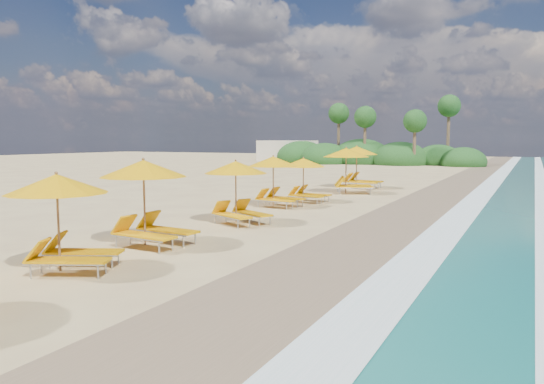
% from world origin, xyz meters
% --- Properties ---
extents(ground, '(160.00, 160.00, 0.00)m').
position_xyz_m(ground, '(0.00, 0.00, 0.00)').
color(ground, tan).
rests_on(ground, ground).
extents(wet_sand, '(4.00, 160.00, 0.01)m').
position_xyz_m(wet_sand, '(4.00, 0.00, 0.01)').
color(wet_sand, '#826B4D').
rests_on(wet_sand, ground).
extents(surf_foam, '(4.00, 160.00, 0.01)m').
position_xyz_m(surf_foam, '(6.70, 0.00, 0.03)').
color(surf_foam, white).
rests_on(surf_foam, ground).
extents(station_2, '(3.01, 2.99, 2.29)m').
position_xyz_m(station_2, '(-1.43, -7.49, 1.28)').
color(station_2, olive).
rests_on(station_2, ground).
extents(station_3, '(2.80, 2.61, 2.49)m').
position_xyz_m(station_3, '(-1.66, -4.38, 1.40)').
color(station_3, olive).
rests_on(station_3, ground).
extents(station_4, '(3.01, 3.00, 2.29)m').
position_xyz_m(station_4, '(-1.35, 0.04, 1.28)').
color(station_4, olive).
rests_on(station_4, ground).
extents(station_5, '(2.67, 2.52, 2.30)m').
position_xyz_m(station_5, '(-2.20, 4.78, 1.29)').
color(station_5, olive).
rests_on(station_5, ground).
extents(station_6, '(2.43, 2.28, 2.16)m').
position_xyz_m(station_6, '(-1.71, 7.01, 1.21)').
color(station_6, olive).
rests_on(station_6, ground).
extents(station_7, '(3.39, 3.37, 2.59)m').
position_xyz_m(station_7, '(-1.13, 11.74, 1.45)').
color(station_7, olive).
rests_on(station_7, ground).
extents(station_8, '(2.97, 2.77, 2.64)m').
position_xyz_m(station_8, '(-1.55, 14.92, 1.48)').
color(station_8, olive).
rests_on(station_8, ground).
extents(treeline, '(25.80, 8.80, 9.74)m').
position_xyz_m(treeline, '(-9.94, 45.51, 1.00)').
color(treeline, '#163D14').
rests_on(treeline, ground).
extents(beach_building, '(7.00, 5.00, 2.80)m').
position_xyz_m(beach_building, '(-22.00, 48.00, 1.40)').
color(beach_building, beige).
rests_on(beach_building, ground).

